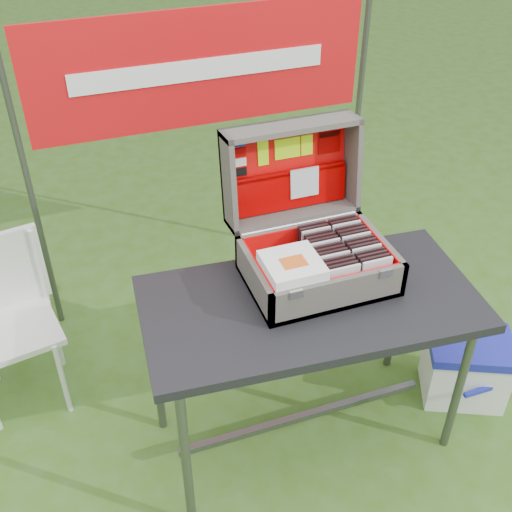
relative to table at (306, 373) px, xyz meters
name	(u,v)px	position (x,y,z in m)	size (l,w,h in m)	color
ground	(280,432)	(-0.09, 0.04, -0.40)	(80.00, 80.00, 0.00)	#375A14
table	(306,373)	(0.00, 0.00, 0.00)	(1.27, 0.64, 0.79)	black
table_top	(310,304)	(0.00, 0.00, 0.38)	(1.27, 0.64, 0.04)	black
table_leg_fl	(187,466)	(-0.58, -0.26, -0.02)	(0.04, 0.04, 0.75)	#59595B
table_leg_fr	(460,385)	(0.58, -0.26, -0.02)	(0.04, 0.04, 0.75)	#59595B
table_leg_bl	(156,367)	(-0.58, 0.26, -0.02)	(0.04, 0.04, 0.75)	#59595B
table_leg_br	(396,307)	(0.58, 0.26, -0.02)	(0.04, 0.04, 0.75)	#59595B
table_brace	(303,416)	(0.00, 0.00, -0.28)	(1.12, 0.03, 0.03)	#59595B
suitcase	(315,217)	(0.07, 0.15, 0.66)	(0.55, 0.55, 0.52)	#615D55
suitcase_base_bottom	(317,279)	(0.07, 0.09, 0.41)	(0.55, 0.39, 0.02)	#615D55
suitcase_base_wall_front	(339,295)	(0.07, -0.09, 0.47)	(0.55, 0.02, 0.15)	#615D55
suitcase_base_wall_back	(300,240)	(0.07, 0.28, 0.47)	(0.55, 0.02, 0.15)	#615D55
suitcase_base_wall_left	(254,280)	(-0.19, 0.09, 0.47)	(0.02, 0.39, 0.15)	#615D55
suitcase_base_wall_right	(379,252)	(0.33, 0.09, 0.47)	(0.02, 0.39, 0.15)	#615D55
suitcase_liner_floor	(318,276)	(0.07, 0.09, 0.42)	(0.50, 0.35, 0.01)	#EE0A09
suitcase_latch_left	(296,294)	(-0.11, -0.10, 0.53)	(0.05, 0.01, 0.03)	silver
suitcase_latch_right	(386,273)	(0.25, -0.10, 0.53)	(0.05, 0.01, 0.03)	silver
suitcase_hinge	(299,224)	(0.07, 0.29, 0.54)	(0.02, 0.02, 0.49)	silver
suitcase_lid_back	(286,166)	(0.07, 0.45, 0.72)	(0.55, 0.39, 0.02)	#615D55
suitcase_lid_rim_far	(291,127)	(0.07, 0.41, 0.91)	(0.55, 0.02, 0.15)	#615D55
suitcase_lid_rim_near	(292,214)	(0.07, 0.36, 0.54)	(0.55, 0.02, 0.15)	#615D55
suitcase_lid_rim_left	(229,183)	(-0.19, 0.39, 0.73)	(0.02, 0.39, 0.15)	#615D55
suitcase_lid_rim_right	(352,161)	(0.33, 0.39, 0.73)	(0.02, 0.39, 0.15)	#615D55
suitcase_lid_liner	(287,168)	(0.07, 0.43, 0.72)	(0.50, 0.34, 0.01)	#EE0A09
suitcase_liner_wall_front	(338,291)	(0.07, -0.08, 0.48)	(0.50, 0.01, 0.12)	#EE0A09
suitcase_liner_wall_back	(301,240)	(0.07, 0.27, 0.48)	(0.50, 0.01, 0.12)	#EE0A09
suitcase_liner_wall_left	(258,277)	(-0.18, 0.09, 0.48)	(0.01, 0.35, 0.12)	#EE0A09
suitcase_liner_wall_right	(376,251)	(0.32, 0.09, 0.48)	(0.01, 0.35, 0.12)	#EE0A09
suitcase_lid_pocket	(289,190)	(0.07, 0.40, 0.63)	(0.48, 0.16, 0.03)	#A00000
suitcase_pocket_edge	(290,173)	(0.07, 0.41, 0.71)	(0.47, 0.02, 0.02)	#A00000
suitcase_pocket_cd	(304,183)	(0.13, 0.39, 0.67)	(0.12, 0.12, 0.01)	silver
lid_sticker_cc_a	(239,143)	(-0.13, 0.45, 0.86)	(0.05, 0.03, 0.00)	#1933B2
lid_sticker_cc_b	(239,153)	(-0.13, 0.44, 0.82)	(0.05, 0.03, 0.00)	#9F0000
lid_sticker_cc_c	(240,162)	(-0.13, 0.44, 0.78)	(0.05, 0.03, 0.00)	white
lid_sticker_cc_d	(240,172)	(-0.13, 0.43, 0.74)	(0.05, 0.03, 0.00)	black
lid_card_neon_tall	(263,152)	(-0.03, 0.44, 0.81)	(0.04, 0.11, 0.00)	#B3F70E
lid_card_neon_main	(288,148)	(0.07, 0.44, 0.81)	(0.11, 0.08, 0.00)	#B3F70E
lid_card_neon_small	(307,145)	(0.15, 0.44, 0.81)	(0.05, 0.08, 0.00)	#B3F70E
lid_sticker_band	(329,141)	(0.25, 0.44, 0.81)	(0.10, 0.10, 0.00)	#9F0000
lid_sticker_band_bar	(329,134)	(0.25, 0.44, 0.84)	(0.09, 0.02, 0.00)	black
cd_left_0	(344,282)	(0.10, -0.05, 0.49)	(0.12, 0.01, 0.14)	silver
cd_left_1	(341,279)	(0.10, -0.03, 0.49)	(0.12, 0.01, 0.14)	black
cd_left_2	(339,275)	(0.10, -0.01, 0.49)	(0.12, 0.01, 0.14)	black
cd_left_3	(336,272)	(0.10, 0.01, 0.49)	(0.12, 0.01, 0.14)	black
cd_left_4	(334,269)	(0.10, 0.03, 0.49)	(0.12, 0.01, 0.14)	silver
cd_left_5	(331,265)	(0.10, 0.05, 0.49)	(0.12, 0.01, 0.14)	black
cd_left_6	(329,262)	(0.10, 0.07, 0.49)	(0.12, 0.01, 0.14)	black
cd_left_7	(327,259)	(0.10, 0.10, 0.49)	(0.12, 0.01, 0.14)	black
cd_left_8	(324,256)	(0.10, 0.12, 0.49)	(0.12, 0.01, 0.14)	silver
cd_left_9	(322,253)	(0.10, 0.14, 0.49)	(0.12, 0.01, 0.14)	black
cd_left_10	(320,250)	(0.10, 0.16, 0.49)	(0.12, 0.01, 0.14)	black
cd_left_11	(318,247)	(0.10, 0.18, 0.49)	(0.12, 0.01, 0.14)	black
cd_left_12	(315,244)	(0.10, 0.20, 0.49)	(0.12, 0.01, 0.14)	silver
cd_left_13	(313,241)	(0.10, 0.22, 0.49)	(0.12, 0.01, 0.14)	black
cd_left_14	(311,238)	(0.10, 0.25, 0.49)	(0.12, 0.01, 0.14)	black
cd_right_0	(376,275)	(0.24, -0.05, 0.49)	(0.12, 0.01, 0.14)	silver
cd_right_1	(373,271)	(0.24, -0.03, 0.49)	(0.12, 0.01, 0.14)	black
cd_right_2	(371,268)	(0.24, -0.01, 0.49)	(0.12, 0.01, 0.14)	black
cd_right_3	(368,265)	(0.24, 0.01, 0.49)	(0.12, 0.01, 0.14)	black
cd_right_4	(365,262)	(0.24, 0.03, 0.49)	(0.12, 0.01, 0.14)	silver
cd_right_5	(363,258)	(0.24, 0.05, 0.49)	(0.12, 0.01, 0.14)	black
cd_right_6	(360,255)	(0.24, 0.07, 0.49)	(0.12, 0.01, 0.14)	black
cd_right_7	(358,252)	(0.24, 0.10, 0.49)	(0.12, 0.01, 0.14)	black
cd_right_8	(355,249)	(0.24, 0.12, 0.49)	(0.12, 0.01, 0.14)	silver
cd_right_9	(353,246)	(0.24, 0.14, 0.49)	(0.12, 0.01, 0.14)	black
cd_right_10	(350,243)	(0.24, 0.16, 0.49)	(0.12, 0.01, 0.14)	black
cd_right_11	(348,240)	(0.24, 0.18, 0.49)	(0.12, 0.01, 0.14)	black
cd_right_12	(345,237)	(0.24, 0.20, 0.49)	(0.12, 0.01, 0.14)	silver
cd_right_13	(343,234)	(0.24, 0.22, 0.49)	(0.12, 0.01, 0.14)	black
cd_right_14	(341,232)	(0.24, 0.25, 0.49)	(0.12, 0.01, 0.14)	black
songbook_0	(292,269)	(-0.07, 0.02, 0.55)	(0.20, 0.20, 0.01)	white
songbook_1	(292,268)	(-0.07, 0.02, 0.55)	(0.20, 0.20, 0.01)	white
songbook_2	(292,267)	(-0.07, 0.02, 0.56)	(0.20, 0.20, 0.01)	white
songbook_3	(292,266)	(-0.07, 0.02, 0.56)	(0.20, 0.20, 0.01)	white
songbook_4	(292,265)	(-0.07, 0.02, 0.57)	(0.20, 0.20, 0.01)	white
songbook_5	(292,263)	(-0.07, 0.02, 0.57)	(0.20, 0.20, 0.01)	white
songbook_6	(292,262)	(-0.07, 0.02, 0.58)	(0.20, 0.20, 0.01)	white
songbook_7	(292,261)	(-0.07, 0.02, 0.58)	(0.20, 0.20, 0.01)	white
songbook_graphic	(294,262)	(-0.07, 0.01, 0.58)	(0.09, 0.07, 0.00)	#D85919
cooler	(465,367)	(0.81, -0.02, -0.23)	(0.38, 0.29, 0.33)	white
cooler_body	(464,371)	(0.81, -0.02, -0.25)	(0.36, 0.27, 0.29)	white
cooler_lid	(472,345)	(0.81, -0.02, -0.09)	(0.38, 0.29, 0.04)	#1D24A9
cooler_handle	(486,389)	(0.81, -0.18, -0.22)	(0.22, 0.02, 0.02)	#1D24A9
chair	(15,332)	(-1.12, 0.65, 0.01)	(0.37, 0.41, 0.81)	silver
chair_seat	(14,331)	(-1.12, 0.65, 0.02)	(0.37, 0.37, 0.03)	silver
chair_backrest	(2,272)	(-1.12, 0.82, 0.22)	(0.37, 0.03, 0.39)	silver
chair_leg_fr	(63,379)	(-0.96, 0.49, -0.19)	(0.02, 0.02, 0.41)	silver
chair_leg_br	(56,334)	(-0.96, 0.80, -0.19)	(0.02, 0.02, 0.41)	silver
chair_upright_right	(39,266)	(-0.96, 0.82, 0.21)	(0.02, 0.02, 0.39)	silver
cardboard_box	(361,302)	(0.56, 0.56, -0.23)	(0.32, 0.05, 0.34)	brown
banner_post_left	(29,184)	(-0.94, 1.14, 0.45)	(0.03, 0.03, 1.70)	#59595B
banner_post_right	(356,130)	(0.76, 1.14, 0.45)	(0.03, 0.03, 1.70)	#59595B
banner	(200,69)	(-0.09, 1.13, 0.90)	(1.60, 0.01, 0.55)	red
banner_text	(201,70)	(-0.09, 1.12, 0.90)	(1.20, 0.00, 0.10)	white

